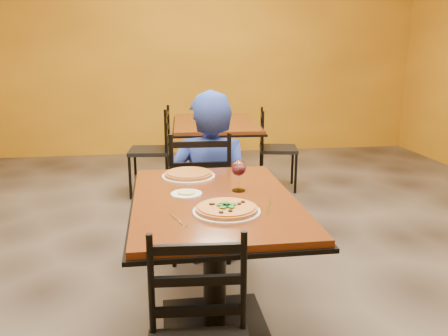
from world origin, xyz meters
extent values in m
cube|color=black|center=(0.00, 0.00, 0.00)|extent=(7.00, 8.00, 0.01)
cube|color=orange|center=(0.00, 4.00, 1.50)|extent=(7.00, 0.01, 3.00)
cube|color=#62330F|center=(0.00, -0.50, 0.73)|extent=(0.80, 1.20, 0.03)
cube|color=black|center=(0.00, -0.50, 0.71)|extent=(0.83, 1.23, 0.02)
cylinder|color=black|center=(0.00, -0.50, 0.37)|extent=(0.12, 0.12, 0.66)
cube|color=black|center=(0.00, -0.50, 0.02)|extent=(0.55, 0.55, 0.04)
cube|color=#62330F|center=(0.32, 2.03, 0.73)|extent=(0.91, 1.30, 0.03)
cube|color=black|center=(0.32, 2.03, 0.71)|extent=(0.94, 1.33, 0.02)
cylinder|color=black|center=(0.32, 2.03, 0.37)|extent=(0.13, 0.13, 0.66)
cube|color=black|center=(0.32, 2.03, 0.02)|extent=(0.61, 0.61, 0.04)
imported|color=navy|center=(0.09, 0.46, 0.60)|extent=(0.68, 0.53, 1.21)
cylinder|color=white|center=(0.03, -0.73, 0.76)|extent=(0.31, 0.31, 0.01)
cylinder|color=maroon|center=(0.03, -0.73, 0.77)|extent=(0.28, 0.28, 0.02)
cylinder|color=white|center=(-0.10, -0.10, 0.76)|extent=(0.31, 0.31, 0.01)
cylinder|color=#B48122|center=(-0.10, -0.10, 0.77)|extent=(0.28, 0.28, 0.02)
cylinder|color=white|center=(-0.14, -0.44, 0.76)|extent=(0.16, 0.16, 0.01)
cylinder|color=tan|center=(-0.14, -0.44, 0.76)|extent=(0.09, 0.09, 0.01)
cube|color=silver|center=(-0.20, -0.79, 0.75)|extent=(0.08, 0.18, 0.00)
cube|color=silver|center=(0.24, -0.68, 0.75)|extent=(0.08, 0.20, 0.00)
camera|label=1|loc=(-0.27, -2.68, 1.47)|focal=36.94mm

